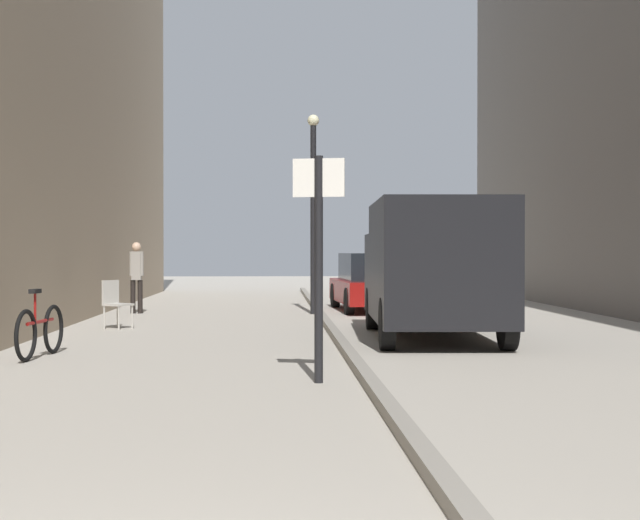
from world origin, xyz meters
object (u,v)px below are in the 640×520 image
Objects in this scene: street_sign_post at (319,248)px; bicycle_leaning at (40,331)px; lamp_post at (313,200)px; cafe_chair_near_window at (115,301)px; pedestrian_main_foreground at (136,272)px; delivery_van at (432,266)px; parked_car at (374,282)px.

street_sign_post is 4.83m from bicycle_leaning.
street_sign_post is at bearing -92.10° from lamp_post.
lamp_post is 5.06× the size of cafe_chair_near_window.
pedestrian_main_foreground is 0.31× the size of delivery_van.
street_sign_post reaches higher than cafe_chair_near_window.
pedestrian_main_foreground is at bearing -143.75° from cafe_chair_near_window.
street_sign_post is (-2.21, -5.23, 0.29)m from delivery_van.
bicycle_leaning is at bearing -115.57° from lamp_post.
delivery_van is 6.30m from cafe_chair_near_window.
delivery_van is 3.10× the size of bicycle_leaning.
lamp_post reaches higher than pedestrian_main_foreground.
parked_car is at bearing 165.85° from cafe_chair_near_window.
pedestrian_main_foreground reaches higher than cafe_chair_near_window.
parked_car is 11.60m from bicycle_leaning.
delivery_van is at bearing 29.75° from bicycle_leaning.
delivery_van is 1.27× the size of parked_car.
lamp_post is (-1.78, 6.35, 1.47)m from delivery_van.
cafe_chair_near_window is at bearing -51.60° from street_sign_post.
street_sign_post is (-2.01, -12.73, 0.83)m from parked_car.
lamp_post is at bearing -147.04° from parked_car.
pedestrian_main_foreground is 0.40× the size of parked_car.
lamp_post reaches higher than delivery_van.
parked_car is 7.61m from cafe_chair_near_window.
street_sign_post reaches higher than delivery_van.
lamp_post reaches higher than bicycle_leaning.
delivery_van is 6.76m from lamp_post.
lamp_post is (0.43, 11.59, 1.18)m from street_sign_post.
parked_car is at bearing 35.90° from lamp_post.
bicycle_leaning is 4.88m from cafe_chair_near_window.
street_sign_post is (3.83, -12.01, 0.55)m from pedestrian_main_foreground.
street_sign_post is 1.47× the size of bicycle_leaning.
lamp_post is at bearing 108.23° from delivery_van.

